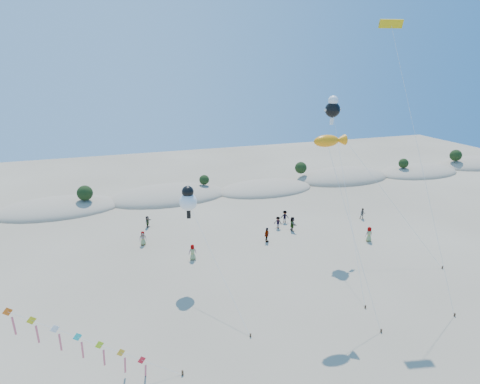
% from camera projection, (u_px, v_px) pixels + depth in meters
% --- Properties ---
extents(dune_ridge, '(145.30, 11.49, 5.57)m').
position_uv_depth(dune_ridge, '(175.00, 196.00, 63.49)').
color(dune_ridge, tan).
rests_on(dune_ridge, ground).
extents(fish_kite, '(3.54, 6.61, 14.75)m').
position_uv_depth(fish_kite, '(330.00, 141.00, 31.92)').
color(fish_kite, '#3F2D1E').
rests_on(fish_kite, ground).
extents(cartoon_kite_low, '(3.31, 11.28, 9.44)m').
position_uv_depth(cartoon_kite_low, '(188.00, 200.00, 37.08)').
color(cartoon_kite_low, '#3F2D1E').
rests_on(cartoon_kite_low, ground).
extents(cartoon_kite_high, '(5.01, 14.83, 16.85)m').
position_uv_depth(cartoon_kite_high, '(333.00, 108.00, 43.57)').
color(cartoon_kite_high, '#3F2D1E').
rests_on(cartoon_kite_high, ground).
extents(parafoil_kite, '(3.60, 9.41, 23.67)m').
position_uv_depth(parafoil_kite, '(393.00, 32.00, 33.60)').
color(parafoil_kite, '#3F2D1E').
rests_on(parafoil_kite, ground).
extents(dark_kite, '(7.31, 9.35, 12.70)m').
position_uv_depth(dark_kite, '(374.00, 177.00, 42.90)').
color(dark_kite, '#3F2D1E').
rests_on(dark_kite, ground).
extents(beachgoers, '(29.86, 13.74, 1.84)m').
position_uv_depth(beachgoers, '(264.00, 227.00, 49.51)').
color(beachgoers, slate).
rests_on(beachgoers, ground).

